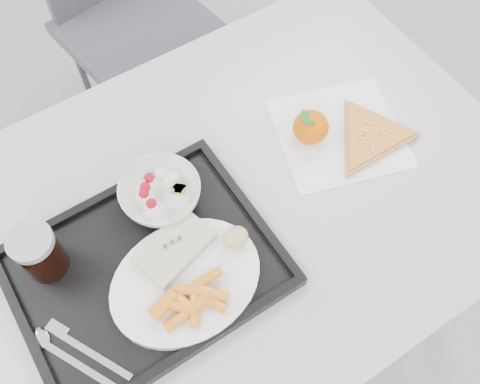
# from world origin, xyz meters

# --- Properties ---
(room) EXTENTS (6.04, 7.04, 2.84)m
(room) POSITION_xyz_m (0.00, 0.00, 1.40)
(room) COLOR gray
(room) RESTS_ON ground
(table) EXTENTS (1.20, 0.80, 0.75)m
(table) POSITION_xyz_m (0.00, 0.30, 0.68)
(table) COLOR #B4B4B6
(table) RESTS_ON ground
(tray) EXTENTS (0.45, 0.35, 0.03)m
(tray) POSITION_xyz_m (-0.18, 0.26, 0.76)
(tray) COLOR black
(tray) RESTS_ON table
(dinner_plate) EXTENTS (0.27, 0.27, 0.02)m
(dinner_plate) POSITION_xyz_m (-0.13, 0.20, 0.77)
(dinner_plate) COLOR white
(dinner_plate) RESTS_ON tray
(fish_fillet) EXTENTS (0.15, 0.11, 0.03)m
(fish_fillet) POSITION_xyz_m (-0.12, 0.26, 0.79)
(fish_fillet) COLOR beige
(fish_fillet) RESTS_ON dinner_plate
(bread_roll) EXTENTS (0.05, 0.04, 0.03)m
(bread_roll) POSITION_xyz_m (-0.02, 0.21, 0.80)
(bread_roll) COLOR #CCB77F
(bread_roll) RESTS_ON dinner_plate
(salad_bowl) EXTENTS (0.15, 0.15, 0.05)m
(salad_bowl) POSITION_xyz_m (-0.09, 0.37, 0.79)
(salad_bowl) COLOR white
(salad_bowl) RESTS_ON tray
(cola_glass) EXTENTS (0.08, 0.08, 0.11)m
(cola_glass) POSITION_xyz_m (-0.32, 0.36, 0.82)
(cola_glass) COLOR black
(cola_glass) RESTS_ON tray
(cutlery) EXTENTS (0.12, 0.16, 0.01)m
(cutlery) POSITION_xyz_m (-0.35, 0.20, 0.77)
(cutlery) COLOR silver
(cutlery) RESTS_ON tray
(napkin) EXTENTS (0.31, 0.30, 0.00)m
(napkin) POSITION_xyz_m (0.30, 0.31, 0.75)
(napkin) COLOR white
(napkin) RESTS_ON table
(tangerine) EXTENTS (0.09, 0.09, 0.07)m
(tangerine) POSITION_xyz_m (0.24, 0.34, 0.79)
(tangerine) COLOR #FFA325
(tangerine) RESTS_ON napkin
(pizza_slice) EXTENTS (0.30, 0.30, 0.02)m
(pizza_slice) POSITION_xyz_m (0.34, 0.27, 0.76)
(pizza_slice) COLOR tan
(pizza_slice) RESTS_ON napkin
(carrot_pile) EXTENTS (0.14, 0.09, 0.03)m
(carrot_pile) POSITION_xyz_m (-0.14, 0.16, 0.80)
(carrot_pile) COLOR orange
(carrot_pile) RESTS_ON dinner_plate
(salad_contents) EXTENTS (0.09, 0.08, 0.02)m
(salad_contents) POSITION_xyz_m (-0.07, 0.38, 0.80)
(salad_contents) COLOR #A90A17
(salad_contents) RESTS_ON salad_bowl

